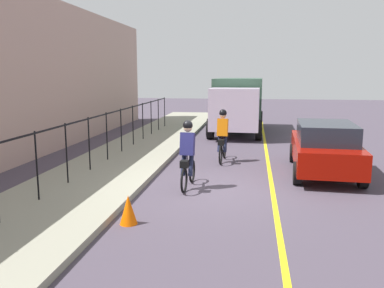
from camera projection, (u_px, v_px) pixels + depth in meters
The scene contains 10 objects.
ground_plane at pixel (211, 189), 10.81m from camera, with size 80.00×80.00×0.00m, color #453D49.
lane_line_centre at pixel (273, 191), 10.58m from camera, with size 36.00×0.12×0.01m, color yellow.
sidewalk at pixel (90, 181), 11.30m from camera, with size 40.00×3.20×0.15m, color gray.
building_wall at pixel (6, 76), 13.29m from camera, with size 28.00×0.80×5.89m, color tan.
iron_fence at pixel (89, 132), 12.13m from camera, with size 21.12×0.04×1.60m.
cyclist_lead at pixel (223, 136), 13.99m from camera, with size 1.71×0.38×1.83m.
cyclist_follow at pixel (188, 155), 10.70m from camera, with size 1.71×0.38×1.83m.
patrol_sedan at pixel (325, 147), 12.32m from camera, with size 4.49×2.11×1.58m.
box_truck_background at pixel (238, 103), 21.08m from camera, with size 6.76×2.65×2.78m.
traffic_cone_near at pixel (128, 210), 8.22m from camera, with size 0.36×0.36×0.61m, color #F75C03.
Camera 1 is at (-10.41, -1.05, 3.01)m, focal length 38.04 mm.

